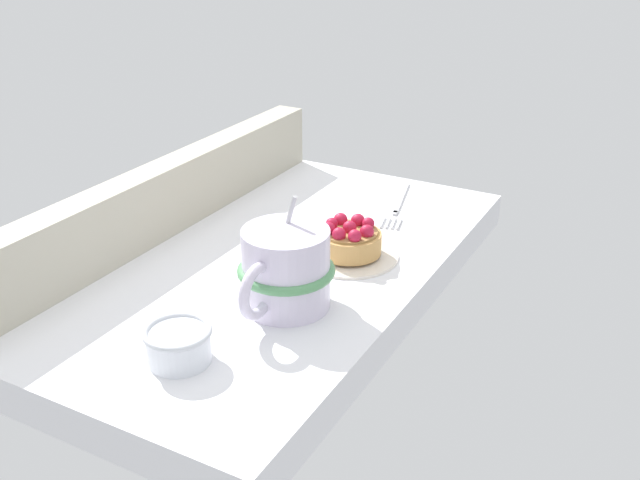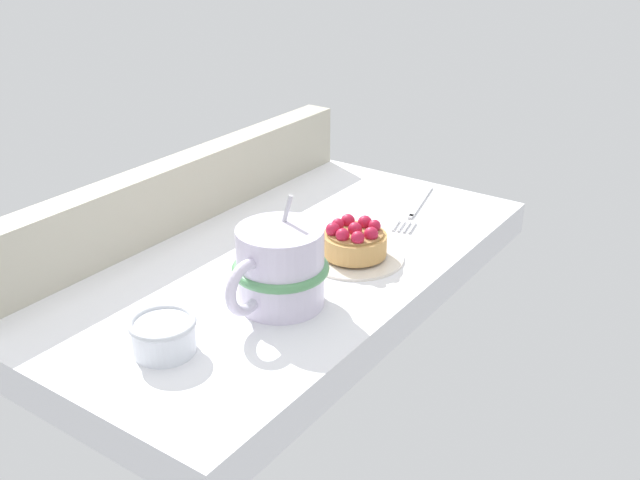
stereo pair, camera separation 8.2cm
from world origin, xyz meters
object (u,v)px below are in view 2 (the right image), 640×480
object	(u,v)px
sugar_bowl	(163,335)
dessert_plate	(354,256)
raspberry_tart	(354,240)
coffee_mug	(279,268)
dessert_fork	(416,208)

from	to	relation	value
sugar_bowl	dessert_plate	bearing A→B (deg)	-8.82
raspberry_tart	coffee_mug	distance (cm)	13.85
raspberry_tart	sugar_bowl	bearing A→B (deg)	171.24
raspberry_tart	dessert_fork	world-z (taller)	raspberry_tart
dessert_plate	coffee_mug	xyz separation A→B (cm)	(-13.71, 0.67, 4.03)
raspberry_tart	coffee_mug	xyz separation A→B (cm)	(-13.70, 0.64, 1.92)
dessert_fork	raspberry_tart	bearing A→B (deg)	-176.58
dessert_fork	dessert_plate	bearing A→B (deg)	-176.48
sugar_bowl	dessert_fork	bearing A→B (deg)	-3.99
dessert_plate	sugar_bowl	bearing A→B (deg)	171.18
dessert_fork	sugar_bowl	world-z (taller)	sugar_bowl
dessert_plate	sugar_bowl	size ratio (longest dim) A/B	1.83
raspberry_tart	sugar_bowl	world-z (taller)	raspberry_tart
coffee_mug	sugar_bowl	size ratio (longest dim) A/B	2.09
raspberry_tart	dessert_fork	bearing A→B (deg)	3.42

